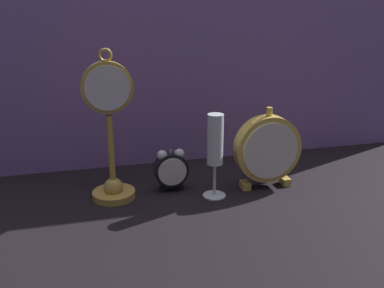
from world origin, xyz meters
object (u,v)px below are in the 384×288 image
at_px(alarm_clock_twin_bell, 171,168).
at_px(pocket_watch_on_stand, 111,140).
at_px(mantel_clock_silver, 267,149).
at_px(champagne_flute, 215,146).

bearing_deg(alarm_clock_twin_bell, pocket_watch_on_stand, -177.05).
distance_m(pocket_watch_on_stand, alarm_clock_twin_bell, 0.16).
bearing_deg(mantel_clock_silver, pocket_watch_on_stand, 175.39).
xyz_separation_m(alarm_clock_twin_bell, mantel_clock_silver, (0.23, -0.04, 0.04)).
bearing_deg(pocket_watch_on_stand, alarm_clock_twin_bell, 2.95).
height_order(alarm_clock_twin_bell, mantel_clock_silver, mantel_clock_silver).
distance_m(mantel_clock_silver, champagne_flute, 0.14).
height_order(alarm_clock_twin_bell, champagne_flute, champagne_flute).
bearing_deg(mantel_clock_silver, champagne_flute, -171.59).
bearing_deg(pocket_watch_on_stand, mantel_clock_silver, -4.61).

